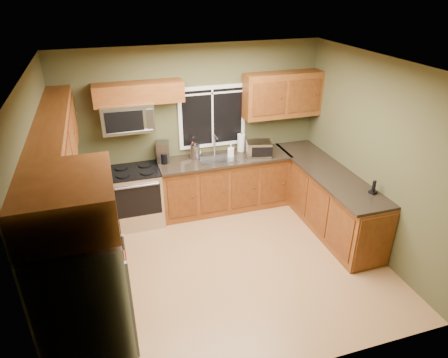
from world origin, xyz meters
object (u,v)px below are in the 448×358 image
toaster_oven (259,149)px  cordless_phone (373,190)px  microwave (127,117)px  coffee_maker (163,153)px  range (137,196)px  refrigerator (89,310)px  soap_bottle_b (231,150)px  soap_bottle_a (193,150)px  soap_bottle_c (197,151)px  kettle (195,151)px  paper_towel_roll (241,143)px

toaster_oven → cordless_phone: size_ratio=2.39×
toaster_oven → microwave: bearing=174.0°
coffee_maker → range: bearing=-162.2°
refrigerator → soap_bottle_b: size_ratio=8.43×
range → microwave: 1.27m
soap_bottle_a → cordless_phone: (2.06, -1.91, -0.08)m
soap_bottle_c → cordless_phone: 2.79m
soap_bottle_a → soap_bottle_c: bearing=35.5°
coffee_maker → soap_bottle_b: size_ratio=1.52×
cordless_phone → refrigerator: bearing=-164.6°
soap_bottle_a → soap_bottle_b: bearing=-13.3°
kettle → soap_bottle_c: size_ratio=1.57×
refrigerator → range: (0.69, 2.77, -0.43)m
microwave → soap_bottle_a: size_ratio=2.85×
kettle → toaster_oven: bearing=-11.3°
coffee_maker → soap_bottle_a: 0.49m
range → refrigerator: bearing=-104.0°
refrigerator → microwave: 3.10m
cordless_phone → coffee_maker: bearing=143.2°
toaster_oven → soap_bottle_a: size_ratio=1.70×
soap_bottle_c → soap_bottle_a: bearing=-144.5°
microwave → soap_bottle_b: (1.58, -0.11, -0.68)m
kettle → cordless_phone: bearing=-42.6°
refrigerator → soap_bottle_c: (1.74, 3.00, 0.13)m
toaster_oven → paper_towel_roll: paper_towel_roll is taller
kettle → paper_towel_roll: (0.82, 0.08, 0.02)m
range → paper_towel_roll: size_ratio=2.88×
soap_bottle_a → soap_bottle_b: size_ratio=1.25×
paper_towel_roll → soap_bottle_a: bearing=-177.4°
cordless_phone → soap_bottle_a: bearing=137.0°
refrigerator → coffee_maker: bearing=68.1°
soap_bottle_b → kettle: bearing=170.5°
refrigerator → soap_bottle_c: bearing=59.9°
kettle → paper_towel_roll: 0.82m
coffee_maker → soap_bottle_a: bearing=1.8°
paper_towel_roll → soap_bottle_c: bearing=178.8°
refrigerator → kettle: 3.36m
soap_bottle_b → cordless_phone: bearing=-50.7°
microwave → paper_towel_roll: size_ratio=2.34×
kettle → soap_bottle_c: kettle is taller
kettle → range: bearing=-172.8°
range → soap_bottle_a: bearing=10.0°
soap_bottle_b → cordless_phone: 2.29m
toaster_oven → soap_bottle_c: toaster_oven is taller
coffee_maker → cordless_phone: 3.17m
microwave → soap_bottle_b: 1.72m
soap_bottle_b → cordless_phone: size_ratio=1.12×
toaster_oven → coffee_maker: coffee_maker is taller
coffee_maker → refrigerator: bearing=-111.9°
microwave → kettle: microwave is taller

